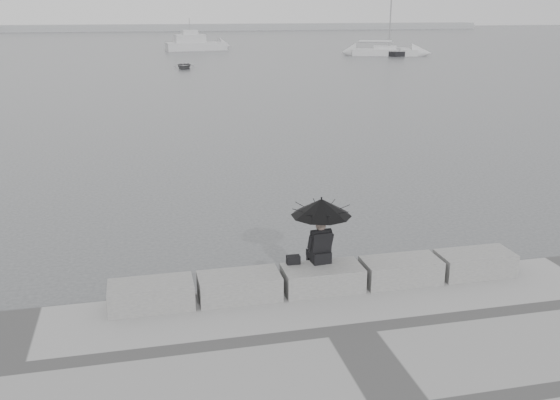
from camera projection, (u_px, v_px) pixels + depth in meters
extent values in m
plane|color=#424547|center=(316.00, 302.00, 13.23)|extent=(360.00, 360.00, 0.00)
cube|color=slate|center=(151.00, 295.00, 11.86)|extent=(1.60, 0.80, 0.50)
cube|color=slate|center=(239.00, 287.00, 12.22)|extent=(1.60, 0.80, 0.50)
cube|color=slate|center=(322.00, 278.00, 12.59)|extent=(1.60, 0.80, 0.50)
cube|color=slate|center=(401.00, 271.00, 12.96)|extent=(1.60, 0.80, 0.50)
cube|color=slate|center=(475.00, 263.00, 13.32)|extent=(1.60, 0.80, 0.50)
sphere|color=#726056|center=(321.00, 226.00, 12.56)|extent=(0.21, 0.21, 0.21)
cylinder|color=black|center=(321.00, 223.00, 12.53)|extent=(0.02, 0.02, 1.00)
cone|color=black|center=(321.00, 207.00, 12.43)|extent=(1.23, 1.23, 0.35)
sphere|color=black|center=(321.00, 198.00, 12.38)|extent=(0.04, 0.04, 0.04)
cube|color=black|center=(293.00, 260.00, 12.65)|extent=(0.27, 0.16, 0.17)
cube|color=#97999C|center=(145.00, 28.00, 157.17)|extent=(180.00, 6.00, 1.60)
cube|color=silver|center=(385.00, 53.00, 79.19)|extent=(8.45, 5.14, 0.90)
cube|color=silver|center=(385.00, 48.00, 79.01)|extent=(3.23, 2.51, 0.50)
cylinder|color=gray|center=(385.00, 43.00, 78.82)|extent=(4.31, 1.72, 0.10)
cube|color=silver|center=(196.00, 47.00, 88.30)|extent=(8.69, 3.79, 1.20)
cube|color=silver|center=(196.00, 39.00, 87.97)|extent=(4.44, 2.69, 1.20)
cube|color=silver|center=(196.00, 32.00, 87.70)|extent=(2.28, 1.84, 0.60)
cylinder|color=gray|center=(195.00, 24.00, 87.37)|extent=(0.08, 0.08, 1.60)
cube|color=black|center=(406.00, 54.00, 78.83)|extent=(5.11, 3.03, 0.70)
cube|color=silver|center=(406.00, 50.00, 78.68)|extent=(1.76, 1.59, 0.50)
imported|color=slate|center=(184.00, 66.00, 62.74)|extent=(3.20, 1.61, 0.52)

